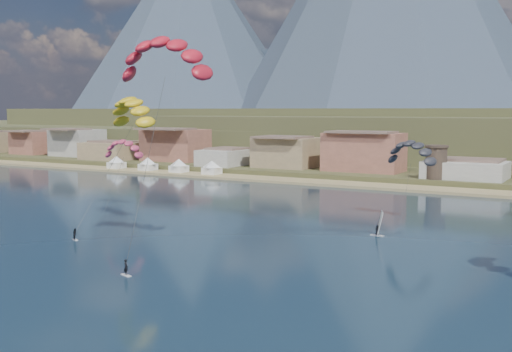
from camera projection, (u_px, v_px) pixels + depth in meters
The scene contains 10 objects.
ground at pixel (97, 303), 63.19m from camera, with size 2400.00×2400.00×0.00m, color black.
beach at pixel (407, 188), 154.29m from camera, with size 2200.00×12.00×0.90m.
town at pixel (292, 148), 187.23m from camera, with size 400.00×24.00×12.00m.
watchtower at pixel (436, 162), 158.03m from camera, with size 5.82×5.82×8.60m.
beach_tents at pixel (162, 161), 192.04m from camera, with size 43.40×6.40×5.00m.
kitesurfer_red at pixel (165, 52), 82.46m from camera, with size 14.06×16.14×30.69m.
kitesurfer_yellow at pixel (132, 108), 104.77m from camera, with size 12.38×19.50×24.44m.
distant_kite_pink at pixel (123, 146), 123.91m from camera, with size 8.87×6.44×15.51m.
distant_kite_dark at pixel (411, 148), 110.81m from camera, with size 10.52×7.46×16.11m.
windsurfer at pixel (378, 228), 96.97m from camera, with size 2.25×2.46×3.86m.
Camera 1 is at (44.81, -45.07, 19.41)m, focal length 44.00 mm.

